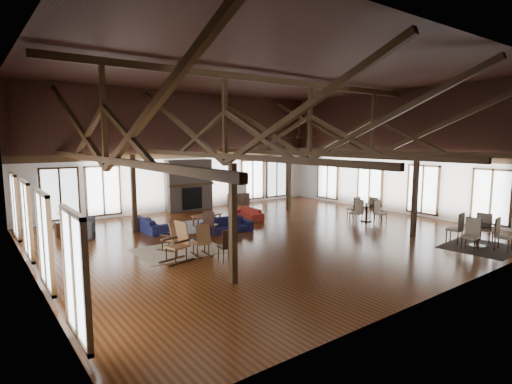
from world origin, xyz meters
TOP-DOWN VIEW (x-y plane):
  - floor at (0.00, 0.00)m, footprint 16.00×16.00m
  - ceiling at (0.00, 0.00)m, footprint 16.00×14.00m
  - wall_back at (0.00, 7.00)m, footprint 16.00×0.02m
  - wall_front at (0.00, -7.00)m, footprint 16.00×0.02m
  - wall_left at (-8.00, 0.00)m, footprint 0.02×14.00m
  - wall_right at (8.00, 0.00)m, footprint 0.02×14.00m
  - roof_truss at (0.00, 0.00)m, footprint 15.60×14.07m
  - post_grid at (0.00, 0.00)m, footprint 8.16×7.16m
  - fireplace at (0.00, 6.67)m, footprint 2.50×0.69m
  - ceiling_fan at (0.50, -1.00)m, footprint 1.60×1.60m
  - sofa_navy_front at (-1.09, 1.34)m, footprint 2.05×1.08m
  - sofa_navy_left at (-3.47, 3.24)m, footprint 1.97×0.85m
  - sofa_orange at (0.99, 2.93)m, footprint 1.77×0.71m
  - coffee_table at (-1.14, 2.88)m, footprint 1.38×0.93m
  - vase at (-1.11, 2.89)m, footprint 0.22×0.22m
  - armchair at (-5.98, 3.78)m, footprint 1.39×1.31m
  - side_table_lamp at (-6.47, 4.42)m, footprint 0.42×0.42m
  - rocking_chair_a at (-3.95, 0.23)m, footprint 0.73×0.85m
  - rocking_chair_b at (-3.47, -0.94)m, footprint 0.52×0.84m
  - rocking_chair_c at (-4.27, -0.96)m, footprint 1.03×0.69m
  - side_chair_a at (-2.10, 0.96)m, footprint 0.59×0.59m
  - side_chair_b at (-3.17, -1.92)m, footprint 0.46×0.46m
  - cafe_table_near at (4.61, -5.54)m, footprint 2.06×2.06m
  - cafe_table_far at (5.04, -0.56)m, footprint 1.92×1.92m
  - cup_near at (4.58, -5.51)m, footprint 0.14×0.14m
  - cup_far at (5.02, -0.56)m, footprint 0.14×0.14m
  - tv_console at (3.12, 6.75)m, footprint 1.21×0.45m
  - television at (3.13, 6.75)m, footprint 0.91×0.19m
  - rug_tan at (-3.76, 0.07)m, footprint 2.79×2.21m
  - rug_navy at (-1.29, 3.01)m, footprint 3.27×2.53m
  - rug_dark at (4.56, -5.65)m, footprint 2.45×2.27m

SIDE VIEW (x-z plane):
  - floor at x=0.00m, z-range 0.00..0.00m
  - rug_navy at x=-1.29m, z-range 0.00..0.01m
  - rug_tan at x=-3.76m, z-range 0.00..0.01m
  - rug_dark at x=4.56m, z-range 0.00..0.01m
  - sofa_orange at x=0.99m, z-range 0.00..0.51m
  - sofa_navy_left at x=-3.47m, z-range 0.00..0.56m
  - sofa_navy_front at x=-1.09m, z-range 0.00..0.57m
  - tv_console at x=3.12m, z-range 0.00..0.61m
  - armchair at x=-5.98m, z-range 0.00..0.72m
  - side_table_lamp at x=-6.47m, z-range -0.13..0.95m
  - coffee_table at x=-1.14m, z-range 0.18..0.67m
  - rocking_chair_a at x=-3.95m, z-range -0.03..0.94m
  - rocking_chair_b at x=-3.47m, z-range -0.03..1.00m
  - cafe_table_far at x=5.04m, z-range 0.00..1.00m
  - cafe_table_near at x=4.61m, z-range 0.00..1.06m
  - rocking_chair_c at x=-4.27m, z-range -0.04..1.18m
  - side_chair_b at x=-3.17m, z-range 0.08..1.08m
  - vase at x=-1.11m, z-range 0.48..0.68m
  - side_chair_a at x=-2.10m, z-range 0.08..1.09m
  - cup_far at x=5.02m, z-range 0.72..0.81m
  - cup_near at x=4.58m, z-range 0.76..0.86m
  - television at x=3.13m, z-range 0.61..1.13m
  - fireplace at x=0.00m, z-range -0.01..2.59m
  - post_grid at x=0.00m, z-range 0.00..3.05m
  - wall_back at x=0.00m, z-range 0.00..6.00m
  - wall_front at x=0.00m, z-range 0.00..6.00m
  - wall_left at x=-8.00m, z-range 0.00..6.00m
  - wall_right at x=8.00m, z-range 0.00..6.00m
  - ceiling_fan at x=0.50m, z-range 3.36..4.11m
  - roof_truss at x=0.00m, z-range 2.46..5.60m
  - ceiling at x=0.00m, z-range 5.99..6.01m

